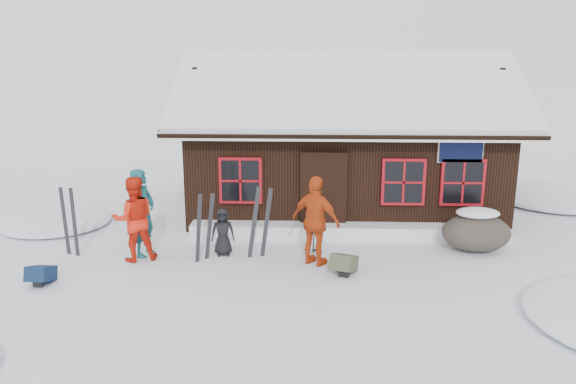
% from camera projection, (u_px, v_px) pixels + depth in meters
% --- Properties ---
extents(ground, '(120.00, 120.00, 0.00)m').
position_uv_depth(ground, '(281.00, 273.00, 11.45)').
color(ground, white).
rests_on(ground, ground).
extents(mountain_hut, '(8.90, 6.09, 4.42)m').
position_uv_depth(mountain_hut, '(343.00, 153.00, 15.82)').
color(mountain_hut, black).
rests_on(mountain_hut, ground).
extents(snow_drift, '(7.60, 0.60, 0.35)m').
position_uv_depth(snow_drift, '(348.00, 231.00, 13.53)').
color(snow_drift, white).
rests_on(snow_drift, ground).
extents(snow_mounds, '(20.60, 13.20, 0.48)m').
position_uv_depth(snow_mounds, '(355.00, 243.00, 13.20)').
color(snow_mounds, white).
rests_on(snow_mounds, ground).
extents(skier_teal, '(0.59, 0.78, 1.94)m').
position_uv_depth(skier_teal, '(143.00, 213.00, 12.21)').
color(skier_teal, '#125157').
rests_on(skier_teal, ground).
extents(skier_orange_left, '(1.09, 0.98, 1.84)m').
position_uv_depth(skier_orange_left, '(134.00, 219.00, 11.93)').
color(skier_orange_left, red).
rests_on(skier_orange_left, ground).
extents(skier_orange_right, '(1.20, 0.99, 1.91)m').
position_uv_depth(skier_orange_right, '(316.00, 221.00, 11.66)').
color(skier_orange_right, '#C24013').
rests_on(skier_orange_right, ground).
extents(skier_crouched, '(0.56, 0.41, 1.06)m').
position_uv_depth(skier_crouched, '(223.00, 232.00, 12.31)').
color(skier_crouched, black).
rests_on(skier_crouched, ground).
extents(boulder, '(1.52, 1.14, 0.88)m').
position_uv_depth(boulder, '(476.00, 231.00, 12.60)').
color(boulder, '#484139').
rests_on(boulder, ground).
extents(ski_pair_left, '(0.43, 0.29, 1.52)m').
position_uv_depth(ski_pair_left, '(204.00, 228.00, 11.98)').
color(ski_pair_left, black).
rests_on(ski_pair_left, ground).
extents(ski_pair_mid, '(0.37, 0.15, 1.58)m').
position_uv_depth(ski_pair_mid, '(70.00, 223.00, 12.27)').
color(ski_pair_mid, black).
rests_on(ski_pair_mid, ground).
extents(ski_pair_right, '(0.58, 0.15, 1.63)m').
position_uv_depth(ski_pair_right, '(260.00, 223.00, 12.13)').
color(ski_pair_right, black).
rests_on(ski_pair_right, ground).
extents(ski_poles, '(0.24, 0.12, 1.34)m').
position_uv_depth(ski_poles, '(311.00, 227.00, 12.35)').
color(ski_poles, black).
rests_on(ski_poles, ground).
extents(backpack_blue, '(0.42, 0.55, 0.29)m').
position_uv_depth(backpack_blue, '(41.00, 277.00, 10.86)').
color(backpack_blue, '#0F2243').
rests_on(backpack_blue, ground).
extents(backpack_olive, '(0.63, 0.71, 0.32)m').
position_uv_depth(backpack_olive, '(344.00, 266.00, 11.36)').
color(backpack_olive, '#454632').
rests_on(backpack_olive, ground).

